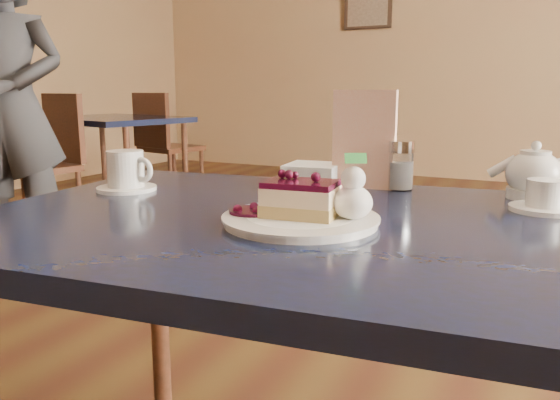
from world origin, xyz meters
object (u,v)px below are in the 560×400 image
at_px(main_table, 309,260).
at_px(coffee_set, 127,173).
at_px(dessert_plate, 301,220).
at_px(patron, 13,106).
at_px(bg_table_far_left, 117,206).
at_px(cheesecake_slice, 301,199).
at_px(tea_set, 535,180).

xyz_separation_m(main_table, coffee_set, (-0.43, 0.06, 0.11)).
distance_m(dessert_plate, patron, 2.63).
bearing_deg(bg_table_far_left, patron, -70.11).
bearing_deg(cheesecake_slice, main_table, 90.00).
height_order(main_table, coffee_set, coffee_set).
height_order(tea_set, patron, patron).
bearing_deg(tea_set, dessert_plate, -131.50).
distance_m(main_table, coffee_set, 0.44).
relative_size(dessert_plate, cheesecake_slice, 1.98).
relative_size(coffee_set, tea_set, 0.60).
bearing_deg(patron, cheesecake_slice, -51.62).
xyz_separation_m(cheesecake_slice, bg_table_far_left, (-2.42, 2.16, -0.66)).
bearing_deg(main_table, bg_table_far_left, 132.32).
height_order(cheesecake_slice, bg_table_far_left, cheesecake_slice).
bearing_deg(main_table, cheesecake_slice, -90.00).
bearing_deg(bg_table_far_left, main_table, -30.02).
xyz_separation_m(main_table, bg_table_far_left, (-2.42, 2.12, -0.55)).
xyz_separation_m(main_table, patron, (-2.28, 1.24, 0.19)).
xyz_separation_m(bg_table_far_left, patron, (0.13, -0.88, 0.73)).
relative_size(dessert_plate, bg_table_far_left, 0.14).
xyz_separation_m(main_table, cheesecake_slice, (0.01, -0.05, 0.11)).
xyz_separation_m(dessert_plate, bg_table_far_left, (-2.42, 2.16, -0.62)).
bearing_deg(coffee_set, cheesecake_slice, -13.20).
xyz_separation_m(coffee_set, bg_table_far_left, (-1.99, 2.06, -0.65)).
distance_m(main_table, cheesecake_slice, 0.12).
relative_size(dessert_plate, tea_set, 1.09).
bearing_deg(coffee_set, dessert_plate, -13.20).
distance_m(dessert_plate, tea_set, 0.47).
distance_m(main_table, patron, 2.61).
bearing_deg(patron, tea_set, -42.09).
bearing_deg(dessert_plate, bg_table_far_left, 138.21).
relative_size(main_table, patron, 0.73).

